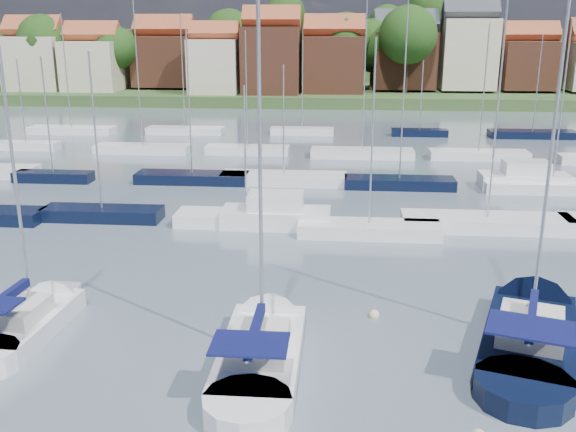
# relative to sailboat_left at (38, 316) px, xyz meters

# --- Properties ---
(ground) EXTENTS (260.00, 260.00, 0.00)m
(ground) POSITION_rel_sailboat_left_xyz_m (14.12, 35.07, -0.37)
(ground) COLOR #43505B
(ground) RESTS_ON ground
(sailboat_left) EXTENTS (2.88, 9.45, 12.82)m
(sailboat_left) POSITION_rel_sailboat_left_xyz_m (0.00, 0.00, 0.00)
(sailboat_left) COLOR white
(sailboat_left) RESTS_ON ground
(sailboat_centre) EXTENTS (3.08, 11.46, 15.55)m
(sailboat_centre) POSITION_rel_sailboat_left_xyz_m (10.10, -1.27, -0.01)
(sailboat_centre) COLOR white
(sailboat_centre) RESTS_ON ground
(sailboat_navy) EXTENTS (7.20, 13.40, 17.90)m
(sailboat_navy) POSITION_rel_sailboat_left_xyz_m (21.24, 1.30, -0.02)
(sailboat_navy) COLOR black
(sailboat_navy) RESTS_ON ground
(buoy_c) EXTENTS (0.54, 0.54, 0.54)m
(buoy_c) POSITION_rel_sailboat_left_xyz_m (9.81, -6.41, -0.37)
(buoy_c) COLOR #D85914
(buoy_c) RESTS_ON ground
(buoy_e) EXTENTS (0.47, 0.47, 0.47)m
(buoy_e) POSITION_rel_sailboat_left_xyz_m (14.61, 1.98, -0.37)
(buoy_e) COLOR beige
(buoy_e) RESTS_ON ground
(marina_field) EXTENTS (79.62, 41.41, 15.93)m
(marina_field) POSITION_rel_sailboat_left_xyz_m (16.03, 30.21, 0.07)
(marina_field) COLOR white
(marina_field) RESTS_ON ground
(far_shore_town) EXTENTS (212.46, 90.00, 22.27)m
(far_shore_town) POSITION_rel_sailboat_left_xyz_m (16.35, 127.73, 4.24)
(far_shore_town) COLOR #41582C
(far_shore_town) RESTS_ON ground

